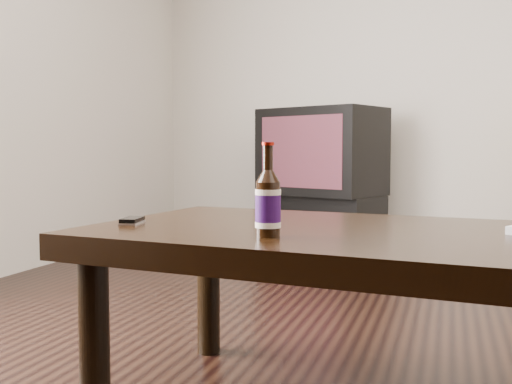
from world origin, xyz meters
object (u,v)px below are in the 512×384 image
(beer_bottle, at_px, (268,204))
(phone, at_px, (132,221))
(tv, at_px, (322,152))
(tv_stand, at_px, (321,218))
(coffee_table, at_px, (348,255))

(beer_bottle, xyz_separation_m, phone, (-0.44, 0.13, -0.07))
(tv, relative_size, beer_bottle, 4.62)
(tv_stand, xyz_separation_m, tv, (-0.00, -0.00, 0.52))
(coffee_table, bearing_deg, tv, 103.03)
(phone, bearing_deg, tv_stand, 80.82)
(tv, height_order, beer_bottle, tv)
(coffee_table, distance_m, beer_bottle, 0.29)
(tv_stand, xyz_separation_m, beer_bottle, (0.54, -3.23, 0.40))
(tv_stand, height_order, coffee_table, coffee_table)
(tv_stand, relative_size, beer_bottle, 4.08)
(coffee_table, bearing_deg, phone, -173.67)
(phone, bearing_deg, beer_bottle, -27.35)
(tv_stand, distance_m, coffee_table, 3.13)
(tv_stand, distance_m, tv, 0.52)
(tv, distance_m, coffee_table, 3.13)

